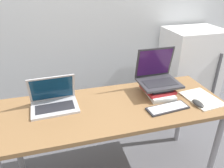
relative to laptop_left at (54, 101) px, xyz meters
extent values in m
cube|color=brown|center=(0.41, -0.10, -0.06)|extent=(1.65, 0.63, 0.03)
cylinder|color=gray|center=(1.18, -0.36, -0.41)|extent=(0.05, 0.05, 0.67)
cylinder|color=gray|center=(-0.35, 0.15, -0.41)|extent=(0.05, 0.05, 0.67)
cylinder|color=gray|center=(1.18, 0.15, -0.41)|extent=(0.05, 0.05, 0.67)
cube|color=#B2B2B7|center=(0.00, -0.02, -0.04)|extent=(0.34, 0.24, 0.02)
cube|color=#232328|center=(0.00, -0.04, -0.03)|extent=(0.27, 0.13, 0.00)
cube|color=#B2B2B7|center=(0.00, 0.05, 0.08)|extent=(0.33, 0.10, 0.22)
cube|color=#0A2D4C|center=(0.00, 0.05, 0.07)|extent=(0.30, 0.09, 0.19)
cube|color=white|center=(0.80, -0.03, -0.03)|extent=(0.20, 0.29, 0.04)
cube|color=maroon|center=(0.80, -0.03, 0.00)|extent=(0.23, 0.23, 0.02)
cube|color=black|center=(0.79, -0.02, 0.02)|extent=(0.17, 0.21, 0.02)
cube|color=#333338|center=(0.81, -0.02, 0.04)|extent=(0.31, 0.26, 0.02)
cube|color=#232328|center=(0.81, -0.03, 0.05)|extent=(0.26, 0.14, 0.00)
cube|color=#333338|center=(0.81, 0.09, 0.18)|extent=(0.31, 0.06, 0.25)
cube|color=#381451|center=(0.81, 0.08, 0.18)|extent=(0.28, 0.04, 0.22)
cube|color=#28282D|center=(0.77, -0.25, -0.04)|extent=(0.31, 0.14, 0.01)
cube|color=silver|center=(0.77, -0.25, -0.03)|extent=(0.29, 0.12, 0.00)
ellipsoid|color=#2D2D2D|center=(1.01, -0.26, -0.03)|extent=(0.06, 0.11, 0.03)
cube|color=silver|center=(1.09, -0.20, -0.04)|extent=(0.24, 0.31, 0.01)
cube|color=white|center=(1.52, 0.60, -0.23)|extent=(0.59, 0.46, 1.04)
cube|color=#4C4C51|center=(1.70, 0.36, -0.18)|extent=(0.02, 0.02, 0.52)
camera|label=1|loc=(0.04, -1.40, 0.81)|focal=35.00mm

